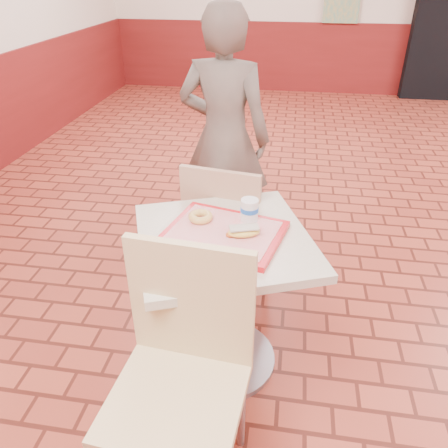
# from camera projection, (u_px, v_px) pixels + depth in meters

# --- Properties ---
(main_table) EXTENTS (0.72, 0.72, 0.76)m
(main_table) POSITION_uv_depth(u_px,v_px,m) (224.00, 282.00, 1.99)
(main_table) COLOR #C1B79B
(main_table) RESTS_ON ground
(chair_main_front) EXTENTS (0.49, 0.49, 0.98)m
(chair_main_front) POSITION_uv_depth(u_px,v_px,m) (183.00, 366.00, 1.53)
(chair_main_front) COLOR #D7B981
(chair_main_front) RESTS_ON ground
(chair_main_back) EXTENTS (0.48, 0.48, 0.90)m
(chair_main_back) POSITION_uv_depth(u_px,v_px,m) (227.00, 229.00, 2.40)
(chair_main_back) COLOR tan
(chair_main_back) RESTS_ON ground
(customer) EXTENTS (0.63, 0.45, 1.61)m
(customer) POSITION_uv_depth(u_px,v_px,m) (224.00, 139.00, 2.76)
(customer) COLOR #65594E
(customer) RESTS_ON ground
(serving_tray) EXTENTS (0.48, 0.37, 0.03)m
(serving_tray) POSITION_uv_depth(u_px,v_px,m) (224.00, 233.00, 1.85)
(serving_tray) COLOR red
(serving_tray) RESTS_ON main_table
(ring_donut) EXTENTS (0.12, 0.12, 0.03)m
(ring_donut) POSITION_uv_depth(u_px,v_px,m) (200.00, 217.00, 1.91)
(ring_donut) COLOR gold
(ring_donut) RESTS_ON serving_tray
(long_john_donut) EXTENTS (0.15, 0.11, 0.04)m
(long_john_donut) POSITION_uv_depth(u_px,v_px,m) (243.00, 232.00, 1.80)
(long_john_donut) COLOR yellow
(long_john_donut) RESTS_ON serving_tray
(paper_cup) EXTENTS (0.08, 0.08, 0.10)m
(paper_cup) POSITION_uv_depth(u_px,v_px,m) (249.00, 210.00, 1.89)
(paper_cup) COLOR silver
(paper_cup) RESTS_ON serving_tray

